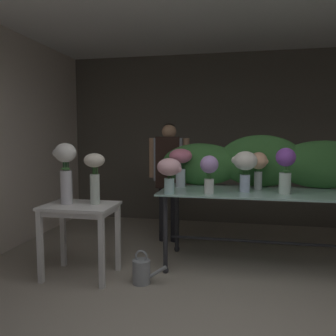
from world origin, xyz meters
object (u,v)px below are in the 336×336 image
(display_table_glass, at_px, (258,202))
(vase_lilac_hydrangea, at_px, (209,170))
(watering_can, at_px, (142,271))
(vase_blush_snapdragons, at_px, (169,171))
(vase_violet_carnations, at_px, (285,167))
(vase_rosy_freesia, at_px, (181,161))
(vase_white_roses_tall, at_px, (66,167))
(florist, at_px, (169,170))
(vase_ivory_tulips, at_px, (245,165))
(vase_cream_lisianthus_tall, at_px, (95,172))
(side_table_white, at_px, (80,215))
(vase_peach_dahlias, at_px, (259,166))

(display_table_glass, relative_size, vase_lilac_hydrangea, 5.31)
(watering_can, bearing_deg, display_table_glass, 30.03)
(vase_blush_snapdragons, bearing_deg, vase_violet_carnations, 11.28)
(vase_rosy_freesia, bearing_deg, watering_can, -108.12)
(vase_rosy_freesia, xyz_separation_m, vase_white_roses_tall, (-1.08, -0.76, -0.02))
(florist, bearing_deg, display_table_glass, -33.13)
(vase_ivory_tulips, xyz_separation_m, vase_cream_lisianthus_tall, (-1.53, -0.48, -0.06))
(vase_lilac_hydrangea, height_order, vase_rosy_freesia, vase_rosy_freesia)
(side_table_white, xyz_separation_m, vase_rosy_freesia, (0.94, 0.76, 0.52))
(side_table_white, bearing_deg, vase_blush_snapdragons, 15.81)
(side_table_white, relative_size, vase_cream_lisianthus_tall, 1.45)
(vase_rosy_freesia, xyz_separation_m, vase_blush_snapdragons, (-0.04, -0.50, -0.06))
(vase_lilac_hydrangea, height_order, watering_can, vase_lilac_hydrangea)
(vase_rosy_freesia, distance_m, watering_can, 1.35)
(vase_violet_carnations, relative_size, vase_peach_dahlias, 1.14)
(vase_peach_dahlias, relative_size, vase_cream_lisianthus_tall, 0.80)
(display_table_glass, xyz_separation_m, vase_peach_dahlias, (0.01, 0.13, 0.40))
(vase_cream_lisianthus_tall, relative_size, watering_can, 1.51)
(vase_rosy_freesia, height_order, vase_white_roses_tall, vase_white_roses_tall)
(display_table_glass, xyz_separation_m, vase_white_roses_tall, (-1.97, -0.62, 0.41))
(vase_rosy_freesia, distance_m, vase_white_roses_tall, 1.32)
(vase_peach_dahlias, bearing_deg, vase_rosy_freesia, 179.61)
(vase_lilac_hydrangea, relative_size, vase_cream_lisianthus_tall, 0.76)
(vase_rosy_freesia, bearing_deg, vase_violet_carnations, -13.02)
(vase_violet_carnations, bearing_deg, vase_blush_snapdragons, -168.72)
(vase_blush_snapdragons, bearing_deg, vase_cream_lisianthus_tall, -165.05)
(vase_cream_lisianthus_tall, bearing_deg, vase_ivory_tulips, 17.55)
(vase_cream_lisianthus_tall, bearing_deg, vase_white_roses_tall, -169.41)
(vase_peach_dahlias, bearing_deg, vase_violet_carnations, -45.44)
(vase_white_roses_tall, bearing_deg, florist, 59.50)
(side_table_white, bearing_deg, watering_can, -3.64)
(vase_peach_dahlias, distance_m, vase_ivory_tulips, 0.26)
(vase_blush_snapdragons, xyz_separation_m, vase_white_roses_tall, (-1.04, -0.26, 0.04))
(vase_rosy_freesia, height_order, vase_peach_dahlias, vase_rosy_freesia)
(vase_cream_lisianthus_tall, bearing_deg, watering_can, -10.43)
(vase_lilac_hydrangea, relative_size, vase_blush_snapdragons, 1.08)
(florist, bearing_deg, watering_can, -89.66)
(vase_blush_snapdragons, xyz_separation_m, vase_cream_lisianthus_tall, (-0.75, -0.20, -0.02))
(vase_blush_snapdragons, bearing_deg, watering_can, -126.74)
(side_table_white, relative_size, vase_violet_carnations, 1.59)
(vase_ivory_tulips, bearing_deg, vase_white_roses_tall, -163.55)
(vase_rosy_freesia, bearing_deg, vase_lilac_hydrangea, -49.28)
(vase_blush_snapdragons, distance_m, watering_can, 1.06)
(vase_rosy_freesia, height_order, vase_cream_lisianthus_tall, vase_rosy_freesia)
(florist, bearing_deg, side_table_white, -115.81)
(vase_white_roses_tall, distance_m, vase_cream_lisianthus_tall, 0.30)
(vase_lilac_hydrangea, xyz_separation_m, vase_white_roses_tall, (-1.46, -0.33, 0.04))
(side_table_white, height_order, vase_lilac_hydrangea, vase_lilac_hydrangea)
(vase_rosy_freesia, bearing_deg, vase_white_roses_tall, -145.01)
(side_table_white, height_order, vase_cream_lisianthus_tall, vase_cream_lisianthus_tall)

